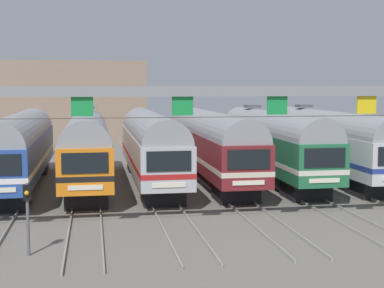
# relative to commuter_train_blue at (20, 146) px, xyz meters

# --- Properties ---
(ground_plane) EXTENTS (160.00, 160.00, 0.00)m
(ground_plane) POSITION_rel_commuter_train_blue_xyz_m (10.41, 0.01, -2.69)
(ground_plane) COLOR slate
(track_bed) EXTENTS (22.33, 70.00, 0.15)m
(track_bed) POSITION_rel_commuter_train_blue_xyz_m (10.41, 17.01, -2.61)
(track_bed) COLOR gray
(track_bed) RESTS_ON ground
(commuter_train_blue) EXTENTS (2.88, 18.06, 4.77)m
(commuter_train_blue) POSITION_rel_commuter_train_blue_xyz_m (0.00, 0.00, 0.00)
(commuter_train_blue) COLOR #284C9E
(commuter_train_blue) RESTS_ON ground
(commuter_train_orange) EXTENTS (2.88, 18.06, 5.05)m
(commuter_train_orange) POSITION_rel_commuter_train_blue_xyz_m (4.17, 0.00, 0.00)
(commuter_train_orange) COLOR orange
(commuter_train_orange) RESTS_ON ground
(commuter_train_stainless) EXTENTS (2.88, 18.06, 4.77)m
(commuter_train_stainless) POSITION_rel_commuter_train_blue_xyz_m (8.33, 0.00, 0.00)
(commuter_train_stainless) COLOR #B2B5BA
(commuter_train_stainless) RESTS_ON ground
(commuter_train_maroon) EXTENTS (2.88, 18.06, 4.77)m
(commuter_train_maroon) POSITION_rel_commuter_train_blue_xyz_m (12.50, 0.00, 0.00)
(commuter_train_maroon) COLOR maroon
(commuter_train_maroon) RESTS_ON ground
(commuter_train_green) EXTENTS (2.88, 18.06, 5.05)m
(commuter_train_green) POSITION_rel_commuter_train_blue_xyz_m (16.66, 0.00, 0.00)
(commuter_train_green) COLOR #236B42
(commuter_train_green) RESTS_ON ground
(commuter_train_silver) EXTENTS (2.88, 18.06, 5.05)m
(commuter_train_silver) POSITION_rel_commuter_train_blue_xyz_m (20.83, 0.00, 0.00)
(commuter_train_silver) COLOR silver
(commuter_train_silver) RESTS_ON ground
(catenary_gantry) EXTENTS (26.07, 0.44, 6.97)m
(catenary_gantry) POSITION_rel_commuter_train_blue_xyz_m (10.41, -13.49, 2.67)
(catenary_gantry) COLOR gray
(catenary_gantry) RESTS_ON ground
(yard_signal_mast) EXTENTS (0.28, 0.35, 2.80)m
(yard_signal_mast) POSITION_rel_commuter_train_blue_xyz_m (2.08, -15.27, -0.72)
(yard_signal_mast) COLOR #59595E
(yard_signal_mast) RESTS_ON ground
(maintenance_building) EXTENTS (23.17, 10.00, 9.44)m
(maintenance_building) POSITION_rel_commuter_train_blue_xyz_m (-0.75, 34.18, 2.03)
(maintenance_building) COLOR gray
(maintenance_building) RESTS_ON ground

